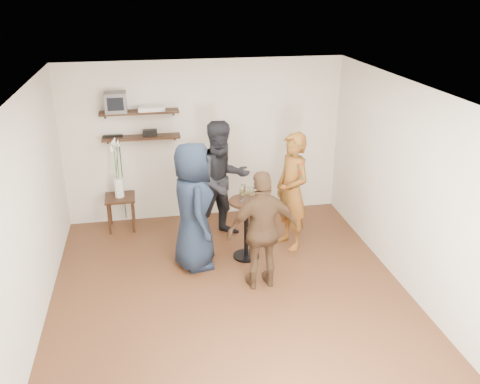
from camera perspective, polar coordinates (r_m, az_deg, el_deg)
name	(u,v)px	position (r m, az deg, el deg)	size (l,w,h in m)	color
room	(230,202)	(5.96, -1.09, -1.13)	(4.58, 5.08, 2.68)	#462716
shelf_upper	(139,112)	(7.97, -11.24, 8.80)	(1.20, 0.25, 0.04)	black
shelf_lower	(141,137)	(8.08, -11.02, 6.04)	(1.20, 0.25, 0.04)	black
crt_monitor	(116,102)	(7.95, -13.79, 9.78)	(0.32, 0.30, 0.30)	#59595B
dvd_deck	(151,108)	(7.96, -9.91, 9.22)	(0.40, 0.24, 0.06)	silver
radio	(150,133)	(8.06, -10.09, 6.57)	(0.22, 0.10, 0.10)	black
power_strip	(113,136)	(8.13, -14.08, 6.13)	(0.30, 0.05, 0.03)	black
side_table	(120,202)	(8.26, -13.28, -1.08)	(0.47, 0.47, 0.55)	black
vase_lilies	(118,178)	(8.11, -13.54, 1.56)	(0.20, 0.20, 1.01)	silver
drinks_table	(246,221)	(7.16, 0.72, -3.28)	(0.49, 0.49, 0.89)	black
wine_glass_fl	(242,192)	(6.94, 0.21, -0.04)	(0.06, 0.06, 0.19)	silver
wine_glass_fr	(251,192)	(6.95, 1.29, 0.02)	(0.07, 0.07, 0.20)	silver
wine_glass_bl	(243,190)	(7.01, 0.37, 0.28)	(0.07, 0.07, 0.21)	silver
wine_glass_br	(249,192)	(6.98, 1.01, 0.04)	(0.06, 0.06, 0.18)	silver
person_plaid	(292,191)	(7.39, 5.85, 0.06)	(0.64, 0.42, 1.75)	red
person_dark	(222,181)	(7.63, -2.00, 1.26)	(0.90, 0.70, 1.84)	black
person_navy	(193,207)	(6.85, -5.29, -1.65)	(0.87, 0.57, 1.79)	#151E2F
person_brown	(263,231)	(6.41, 2.59, -4.35)	(0.93, 0.39, 1.59)	#47301E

